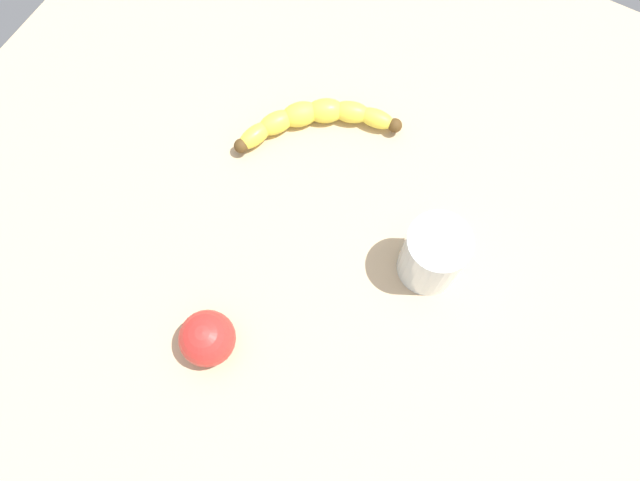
{
  "coord_description": "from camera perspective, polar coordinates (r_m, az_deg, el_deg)",
  "views": [
    {
      "loc": [
        -23.33,
        -12.71,
        77.82
      ],
      "look_at": [
        0.37,
        0.66,
        5.0
      ],
      "focal_mm": 32.92,
      "sensor_mm": 36.0,
      "label": 1
    }
  ],
  "objects": [
    {
      "name": "smoothie_glass",
      "position": [
        0.76,
        10.89,
        -1.45
      ],
      "size": [
        8.01,
        8.01,
        10.06
      ],
      "color": "silver",
      "rests_on": "wooden_tabletop"
    },
    {
      "name": "apple_fruit",
      "position": [
        0.74,
        -10.9,
        -9.32
      ],
      "size": [
        7.01,
        7.01,
        7.01
      ],
      "primitive_type": "sphere",
      "color": "red",
      "rests_on": "wooden_tabletop"
    },
    {
      "name": "wooden_tabletop",
      "position": [
        0.81,
        0.28,
        -1.3
      ],
      "size": [
        120.0,
        120.0,
        3.0
      ],
      "primitive_type": "cube",
      "color": "#CEAE85",
      "rests_on": "ground"
    },
    {
      "name": "banana",
      "position": [
        0.86,
        -0.58,
        11.78
      ],
      "size": [
        16.11,
        19.43,
        3.57
      ],
      "rotation": [
        0.0,
        0.0,
        2.25
      ],
      "color": "yellow",
      "rests_on": "wooden_tabletop"
    }
  ]
}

